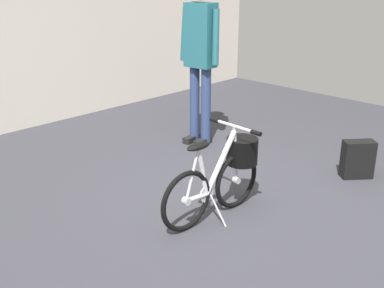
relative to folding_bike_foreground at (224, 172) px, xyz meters
The scene contains 5 objects.
ground_plane 0.37m from the folding_bike_foreground, 149.66° to the right, with size 8.30×8.30×0.00m, color #38383F.
back_wall 3.42m from the folding_bike_foreground, 90.86° to the left, with size 8.30×0.10×2.80m, color silver.
folding_bike_foreground is the anchor object (origin of this frame).
visitor_near_wall 1.83m from the folding_bike_foreground, 50.07° to the left, with size 0.30×0.53×1.82m.
backpack_on_floor 1.52m from the folding_bike_foreground, 17.46° to the right, with size 0.31×0.30×0.37m.
Camera 1 is at (-2.59, -2.19, 1.88)m, focal length 43.82 mm.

